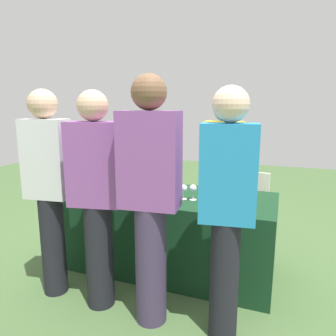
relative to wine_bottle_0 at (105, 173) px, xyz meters
name	(u,v)px	position (x,y,z in m)	size (l,w,h in m)	color
ground_plane	(168,266)	(0.80, -0.17, -0.85)	(12.00, 12.00, 0.00)	#476638
tasting_table	(168,231)	(0.80, -0.17, -0.48)	(1.97, 0.82, 0.74)	#14381E
wine_bottle_0	(105,173)	(0.00, 0.00, 0.00)	(0.08, 0.08, 0.31)	black
wine_bottle_1	(117,173)	(0.15, 0.01, 0.01)	(0.08, 0.08, 0.32)	black
wine_bottle_2	(157,179)	(0.64, -0.08, 0.00)	(0.07, 0.07, 0.31)	black
wine_bottle_3	(217,183)	(1.23, -0.01, 0.00)	(0.07, 0.07, 0.31)	black
wine_bottle_4	(227,184)	(1.33, -0.08, 0.01)	(0.08, 0.08, 0.33)	black
wine_glass_0	(128,185)	(0.48, -0.38, -0.01)	(0.07, 0.07, 0.14)	silver
wine_glass_1	(141,186)	(0.58, -0.32, -0.01)	(0.07, 0.07, 0.14)	silver
wine_glass_2	(152,186)	(0.69, -0.30, -0.01)	(0.07, 0.07, 0.14)	silver
wine_glass_3	(184,189)	(0.98, -0.28, -0.01)	(0.07, 0.07, 0.13)	silver
wine_glass_4	(193,189)	(1.07, -0.28, -0.01)	(0.07, 0.07, 0.14)	silver
server_pouring	(222,170)	(1.18, 0.51, 0.02)	(0.42, 0.27, 1.62)	#3F3351
guest_0	(49,185)	(0.04, -0.90, 0.09)	(0.38, 0.24, 1.69)	black
guest_1	(97,194)	(0.50, -0.91, 0.06)	(0.42, 0.29, 1.67)	black
guest_2	(150,194)	(0.95, -0.95, 0.11)	(0.43, 0.26, 1.76)	#3F3351
guest_3	(227,206)	(1.48, -0.93, 0.08)	(0.37, 0.24, 1.68)	black
menu_board	(247,202)	(1.41, 0.98, -0.46)	(0.52, 0.03, 0.78)	white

